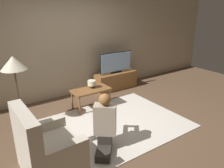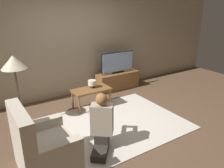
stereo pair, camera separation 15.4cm
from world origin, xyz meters
name	(u,v)px [view 1 (the left image)]	position (x,y,z in m)	size (l,w,h in m)	color
ground_plane	(111,126)	(0.00, 0.00, 0.00)	(10.00, 10.00, 0.00)	brown
wall_back	(65,44)	(0.00, 1.93, 1.30)	(10.00, 0.06, 2.60)	tan
rug	(111,125)	(0.00, 0.00, 0.01)	(2.81, 1.99, 0.02)	silver
tv_stand	(116,81)	(1.24, 1.56, 0.23)	(1.19, 0.36, 0.46)	brown
tv	(116,62)	(1.24, 1.56, 0.74)	(0.97, 0.08, 0.55)	black
coffee_table	(91,92)	(0.09, 0.90, 0.39)	(0.84, 0.43, 0.44)	brown
floor_lamp	(14,67)	(-1.37, 0.96, 1.16)	(0.45, 0.45, 1.35)	#4C4233
armchair	(48,152)	(-1.37, -0.52, 0.32)	(0.74, 0.87, 0.98)	beige
person_kneeling	(105,123)	(-0.46, -0.52, 0.46)	(0.71, 0.79, 0.93)	#332D28
table_lamp	(92,83)	(0.15, 0.96, 0.55)	(0.18, 0.18, 0.17)	#4C3823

